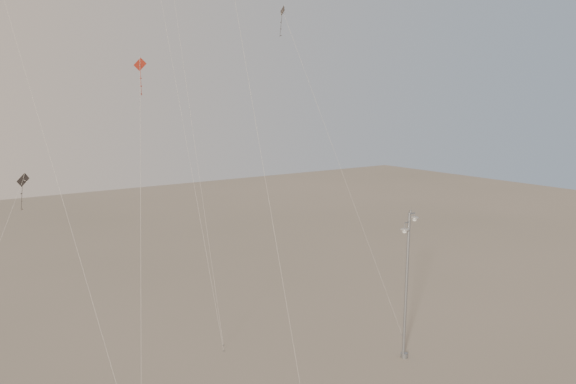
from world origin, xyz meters
TOP-DOWN VIEW (x-y plane):
  - street_lamp at (7.79, 3.97)m, footprint 1.59×0.77m
  - kite_1 at (-1.70, 7.36)m, footprint 3.17×12.92m
  - kite_3 at (-8.31, 5.16)m, footprint 3.37×6.22m
  - kite_4 at (5.82, 10.87)m, footprint 6.04×5.99m

SIDE VIEW (x-z plane):
  - street_lamp at x=7.79m, z-range 0.30..9.45m
  - kite_3 at x=-8.31m, z-range 4.00..21.62m
  - kite_4 at x=5.82m, z-range 5.36..26.83m
  - kite_1 at x=-1.70m, z-range 6.29..32.69m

